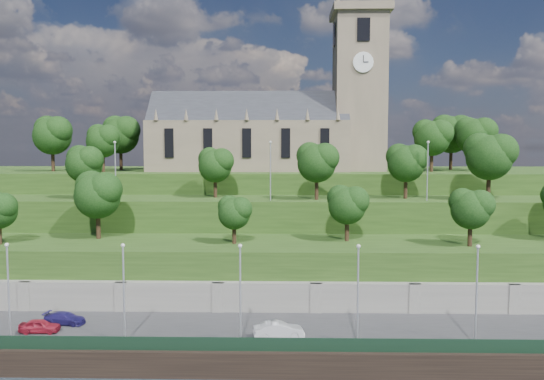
{
  "coord_description": "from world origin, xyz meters",
  "views": [
    {
      "loc": [
        1.66,
        -41.74,
        18.74
      ],
      "look_at": [
        0.11,
        30.0,
        13.03
      ],
      "focal_mm": 35.0,
      "sensor_mm": 36.0,
      "label": 1
    }
  ],
  "objects_px": {
    "car_left": "(40,326)",
    "car_middle": "(279,330)",
    "car_right": "(65,318)",
    "church": "(278,125)"
  },
  "relations": [
    {
      "from": "car_middle",
      "to": "car_right",
      "type": "relative_size",
      "value": 1.13
    },
    {
      "from": "car_middle",
      "to": "church",
      "type": "bearing_deg",
      "value": -7.65
    },
    {
      "from": "church",
      "to": "car_right",
      "type": "xyz_separation_m",
      "value": [
        -19.92,
        -38.91,
        -19.95
      ]
    },
    {
      "from": "church",
      "to": "car_right",
      "type": "bearing_deg",
      "value": -117.11
    },
    {
      "from": "car_left",
      "to": "car_right",
      "type": "distance_m",
      "value": 2.69
    },
    {
      "from": "car_right",
      "to": "car_left",
      "type": "bearing_deg",
      "value": 157.53
    },
    {
      "from": "car_left",
      "to": "car_middle",
      "type": "xyz_separation_m",
      "value": [
        21.72,
        -1.01,
        0.12
      ]
    },
    {
      "from": "car_left",
      "to": "car_middle",
      "type": "bearing_deg",
      "value": -95.34
    },
    {
      "from": "car_right",
      "to": "church",
      "type": "bearing_deg",
      "value": -19.96
    },
    {
      "from": "church",
      "to": "car_middle",
      "type": "distance_m",
      "value": 46.67
    }
  ]
}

